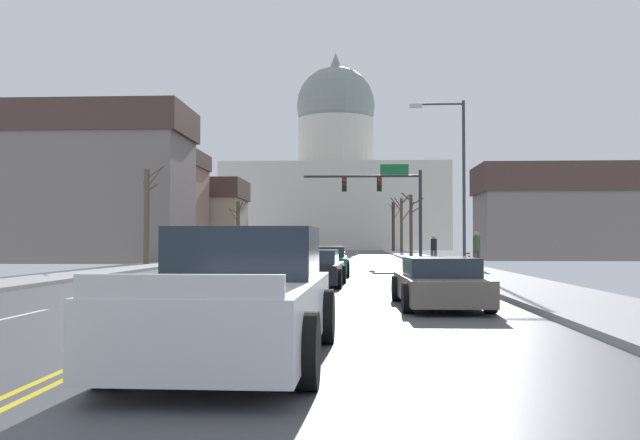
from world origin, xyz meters
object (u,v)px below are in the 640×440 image
street_lamp_right (456,169)px  sedan_near_03 (314,269)px  signal_gantry (386,192)px  sedan_near_01 (326,258)px  pickup_truck_near_05 (237,301)px  sedan_near_04 (439,283)px  sedan_oncoming_02 (277,249)px  sedan_oncoming_01 (302,250)px  pedestrian_01 (477,249)px  sedan_near_00 (329,256)px  sedan_near_02 (325,262)px  sedan_oncoming_00 (250,252)px  pedestrian_00 (434,248)px  bicycle_parked (467,263)px

street_lamp_right → sedan_near_03: bearing=-124.6°
signal_gantry → sedan_near_01: signal_gantry is taller
sedan_near_01 → pickup_truck_near_05: bearing=-89.9°
sedan_near_04 → sedan_oncoming_02: size_ratio=1.00×
sedan_oncoming_01 → sedan_oncoming_02: (-3.43, 9.18, 0.02)m
pickup_truck_near_05 → sedan_near_03: bearing=89.5°
pickup_truck_near_05 → pedestrian_01: bearing=73.1°
sedan_oncoming_02 → sedan_oncoming_01: bearing=-69.5°
sedan_near_00 → sedan_near_02: (0.29, -12.07, 0.01)m
sedan_near_04 → sedan_oncoming_00: size_ratio=1.06×
street_lamp_right → sedan_oncoming_00: (-13.15, 24.07, -4.20)m
sedan_near_04 → sedan_near_00: bearing=97.7°
pickup_truck_near_05 → pedestrian_01: (7.13, 23.52, 0.38)m
street_lamp_right → pedestrian_00: size_ratio=4.59×
sedan_near_02 → sedan_oncoming_01: 35.65m
sedan_oncoming_01 → bicycle_parked: 35.06m
sedan_near_01 → sedan_oncoming_01: sedan_near_01 is taller
sedan_oncoming_02 → pedestrian_00: 38.23m
sedan_near_03 → sedan_oncoming_00: (-7.19, 32.71, -0.00)m
sedan_oncoming_00 → sedan_oncoming_02: 18.83m
signal_gantry → pickup_truck_near_05: (-3.56, -37.19, -3.98)m
sedan_near_00 → sedan_near_03: size_ratio=1.05×
signal_gantry → sedan_near_00: size_ratio=1.72×
sedan_near_00 → sedan_near_04: 26.11m
sedan_near_01 → signal_gantry: bearing=70.8°
signal_gantry → sedan_oncoming_01: 20.85m
pedestrian_01 → sedan_oncoming_00: bearing=121.5°
sedan_near_00 → sedan_oncoming_00: size_ratio=1.08×
pickup_truck_near_05 → bicycle_parked: (6.57, 22.77, -0.26)m
pedestrian_00 → street_lamp_right: bearing=-87.9°
sedan_oncoming_02 → bicycle_parked: size_ratio=2.54×
street_lamp_right → sedan_near_00: street_lamp_right is taller
sedan_near_00 → sedan_oncoming_00: bearing=116.9°
street_lamp_right → sedan_near_01: street_lamp_right is taller
sedan_near_04 → pedestrian_01: 16.88m
sedan_near_02 → sedan_oncoming_02: (-7.22, 44.63, -0.00)m
bicycle_parked → pedestrian_01: bearing=53.6°
signal_gantry → street_lamp_right: street_lamp_right is taller
pickup_truck_near_05 → sedan_near_04: bearing=64.2°
sedan_near_02 → signal_gantry: bearing=78.3°
street_lamp_right → pickup_truck_near_05: (-6.08, -22.60, -4.01)m
sedan_oncoming_02 → street_lamp_right: bearing=-73.0°
sedan_near_04 → bicycle_parked: 16.02m
street_lamp_right → bicycle_parked: size_ratio=4.37×
pickup_truck_near_05 → sedan_oncoming_01: bearing=93.7°
pedestrian_00 → pedestrian_01: 6.11m
sedan_near_00 → pedestrian_01: 11.88m
sedan_near_00 → sedan_near_02: size_ratio=0.98×
sedan_near_01 → sedan_oncoming_00: sedan_near_01 is taller
pedestrian_00 → pedestrian_01: size_ratio=0.95×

